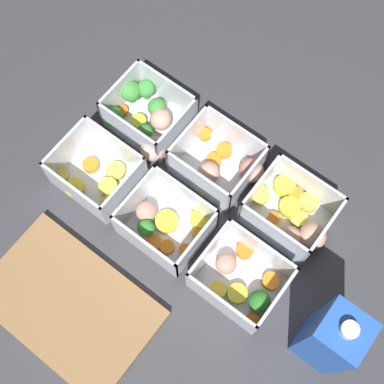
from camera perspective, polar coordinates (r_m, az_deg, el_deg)
The scene contains 9 objects.
ground_plane at distance 0.95m, azimuth 0.00°, elevation -0.59°, with size 4.00×4.00×0.00m, color #38383D.
container_near_left at distance 0.93m, azimuth 10.74°, elevation -2.65°, with size 0.16×0.13×0.08m.
container_near_center at distance 0.95m, azimuth 3.25°, elevation 2.94°, with size 0.15×0.12×0.08m.
container_near_right at distance 0.99m, azimuth -4.92°, elevation 7.98°, with size 0.15×0.13×0.08m.
container_far_left at distance 0.88m, azimuth 5.29°, elevation -9.38°, with size 0.14×0.13×0.08m.
container_far_center at distance 0.91m, azimuth -2.92°, elevation -3.31°, with size 0.14×0.12×0.08m.
container_far_right at distance 0.95m, azimuth -10.14°, elevation 1.76°, with size 0.15×0.12×0.08m.
juice_carton at distance 0.82m, azimuth 14.54°, elevation -14.85°, with size 0.07×0.07×0.20m.
cutting_board at distance 0.91m, azimuth -12.94°, elevation -11.66°, with size 0.28×0.18×0.02m.
Camera 1 is at (-0.20, 0.26, 0.89)m, focal length 50.00 mm.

